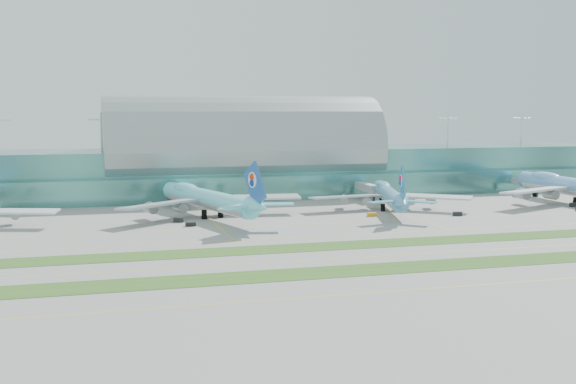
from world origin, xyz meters
name	(u,v)px	position (x,y,z in m)	size (l,w,h in m)	color
ground	(343,247)	(0.00, 0.00, 0.00)	(700.00, 700.00, 0.00)	gray
terminal	(243,162)	(0.01, 128.79, 14.23)	(340.00, 69.10, 36.00)	#3D7A75
grass_strip_near	(383,269)	(0.00, -28.00, 0.04)	(420.00, 12.00, 0.08)	#2D591E
grass_strip_far	(340,246)	(0.00, 2.00, 0.04)	(420.00, 12.00, 0.08)	#2D591E
taxiline_a	(422,289)	(0.00, -48.00, 0.01)	(420.00, 0.35, 0.01)	yellow
taxiline_b	(362,257)	(0.00, -14.00, 0.01)	(420.00, 0.35, 0.01)	yellow
taxiline_c	(322,236)	(0.00, 18.00, 0.01)	(420.00, 0.35, 0.01)	yellow
taxiline_d	(300,225)	(0.00, 40.00, 0.01)	(420.00, 0.35, 0.01)	yellow
airliner_b	(207,198)	(-26.41, 65.64, 6.64)	(66.15, 76.60, 21.52)	#70E8F7
airliner_c	(389,194)	(41.73, 64.86, 5.84)	(58.43, 67.58, 18.93)	#5FA7D2
airliner_d	(575,186)	(119.09, 60.22, 7.19)	(74.59, 84.51, 23.29)	#6DB0F0
gse_c	(191,224)	(-34.75, 46.32, 0.65)	(3.28, 1.42, 1.30)	black
gse_d	(179,220)	(-37.37, 55.72, 0.78)	(3.22, 1.72, 1.57)	black
gse_e	(372,214)	(29.31, 51.06, 0.62)	(3.22, 1.54, 1.25)	orange
gse_f	(458,214)	(58.86, 44.18, 0.72)	(3.09, 1.62, 1.45)	black
gse_h	(574,205)	(113.42, 52.99, 0.81)	(3.26, 1.82, 1.61)	black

